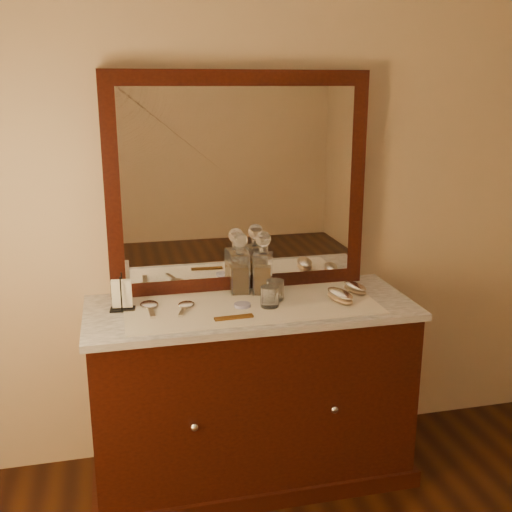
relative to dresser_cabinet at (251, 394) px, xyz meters
name	(u,v)px	position (x,y,z in m)	size (l,w,h in m)	color
dresser_cabinet	(251,394)	(0.00, 0.00, 0.00)	(1.40, 0.55, 0.82)	black
dresser_plinth	(251,464)	(0.00, 0.00, -0.37)	(1.46, 0.59, 0.08)	black
knob_left	(194,427)	(-0.30, -0.28, 0.04)	(0.04, 0.04, 0.04)	silver
knob_right	(334,409)	(0.30, -0.28, 0.04)	(0.04, 0.04, 0.04)	silver
marble_top	(251,308)	(0.00, 0.00, 0.42)	(1.44, 0.59, 0.03)	white
mirror_frame	(239,184)	(0.00, 0.25, 0.94)	(1.20, 0.08, 1.00)	black
mirror_glass	(240,185)	(0.00, 0.21, 0.94)	(1.06, 0.01, 0.86)	white
lace_runner	(252,306)	(0.00, -0.02, 0.44)	(1.10, 0.45, 0.00)	beige
pin_dish	(242,305)	(-0.04, -0.03, 0.45)	(0.07, 0.07, 0.01)	white
comb	(234,317)	(-0.11, -0.15, 0.45)	(0.16, 0.03, 0.01)	brown
napkin_rack	(122,296)	(-0.55, 0.06, 0.50)	(0.11, 0.07, 0.16)	black
decanter_left	(240,270)	(-0.01, 0.16, 0.55)	(0.10, 0.10, 0.29)	#955A15
decanter_right	(263,269)	(0.09, 0.13, 0.56)	(0.11, 0.11, 0.29)	#955A15
brush_near	(340,296)	(0.40, -0.06, 0.47)	(0.11, 0.19, 0.05)	#8F7458
brush_far	(355,288)	(0.51, 0.04, 0.46)	(0.10, 0.16, 0.04)	#8F7458
hand_mirror_outer	(150,306)	(-0.44, 0.05, 0.45)	(0.08, 0.21, 0.02)	silver
hand_mirror_inner	(186,306)	(-0.29, 0.02, 0.45)	(0.10, 0.19, 0.02)	silver
tumblers	(272,293)	(0.10, -0.01, 0.49)	(0.13, 0.16, 0.09)	white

